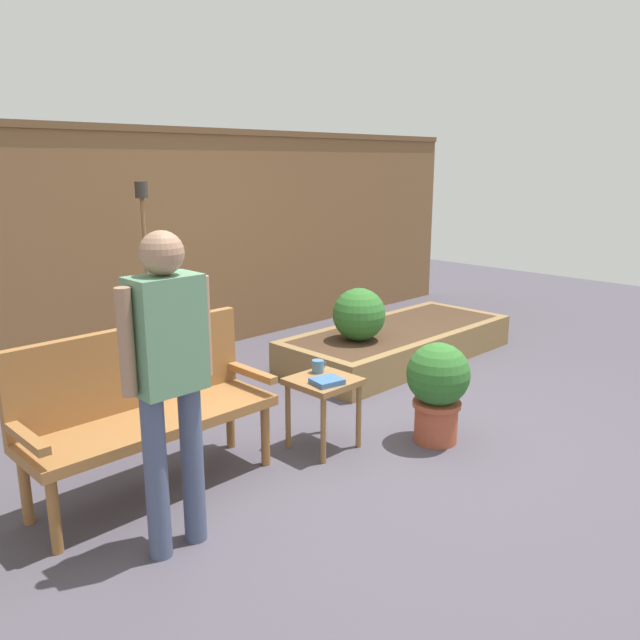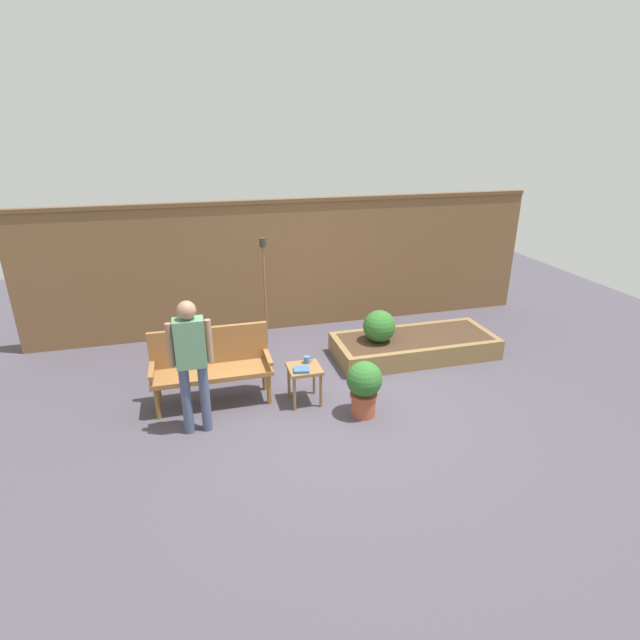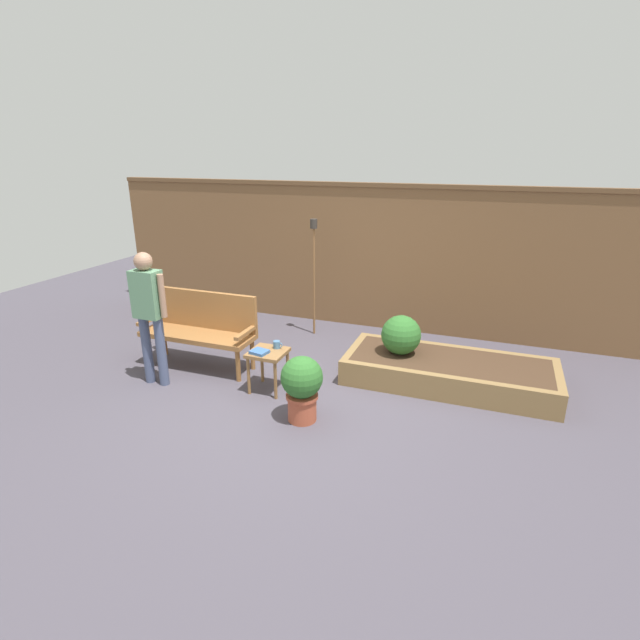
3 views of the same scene
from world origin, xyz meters
The scene contains 11 objects.
ground_plane centered at (0.00, 0.00, 0.00)m, with size 14.00×14.00×0.00m, color #47424C.
fence_back centered at (0.00, 2.60, 1.09)m, with size 8.40×0.14×2.16m.
garden_bench centered at (-1.48, 0.44, 0.54)m, with size 1.44×0.48×0.94m.
side_table centered at (-0.39, 0.09, 0.40)m, with size 0.40×0.40×0.48m.
cup_on_table centered at (-0.33, 0.21, 0.52)m, with size 0.11×0.08×0.09m.
book_on_table centered at (-0.44, 0.01, 0.50)m, with size 0.18×0.16×0.03m, color #38609E.
potted_boxwood centered at (0.22, -0.38, 0.40)m, with size 0.42×0.42×0.69m.
raised_planter_bed centered at (1.52, 0.98, 0.15)m, with size 2.40×1.00×0.30m.
shrub_near_bench centered at (0.93, 0.97, 0.53)m, with size 0.47×0.47×0.47m.
tiki_torch centered at (-0.55, 1.96, 1.16)m, with size 0.10×0.10×1.70m.
person_by_bench centered at (-1.70, -0.21, 0.93)m, with size 0.47×0.20×1.56m.
Camera 2 is at (-1.61, -5.16, 3.23)m, focal length 27.71 mm.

